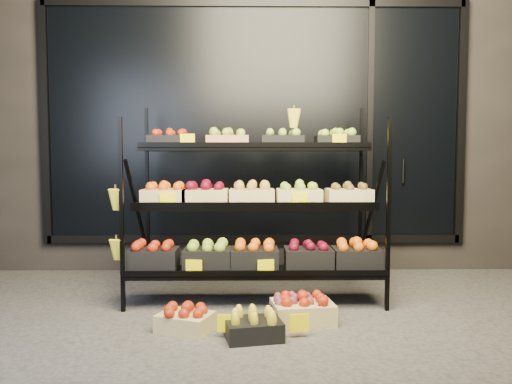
{
  "coord_description": "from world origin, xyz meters",
  "views": [
    {
      "loc": [
        -0.04,
        -3.62,
        1.19
      ],
      "look_at": [
        0.01,
        0.55,
        0.9
      ],
      "focal_mm": 35.0,
      "sensor_mm": 36.0,
      "label": 1
    }
  ],
  "objects_px": {
    "floor_crate_midleft": "(254,326)",
    "floor_crate_left": "(185,318)",
    "floor_crate_midright": "(303,308)",
    "display_rack": "(254,205)"
  },
  "relations": [
    {
      "from": "floor_crate_left",
      "to": "floor_crate_midright",
      "type": "relative_size",
      "value": 0.9
    },
    {
      "from": "floor_crate_midright",
      "to": "floor_crate_left",
      "type": "bearing_deg",
      "value": -176.08
    },
    {
      "from": "display_rack",
      "to": "floor_crate_midleft",
      "type": "height_order",
      "value": "display_rack"
    },
    {
      "from": "floor_crate_left",
      "to": "floor_crate_midleft",
      "type": "bearing_deg",
      "value": 2.88
    },
    {
      "from": "floor_crate_midleft",
      "to": "floor_crate_midright",
      "type": "distance_m",
      "value": 0.49
    },
    {
      "from": "display_rack",
      "to": "floor_crate_left",
      "type": "xyz_separation_m",
      "value": [
        -0.48,
        -0.86,
        -0.7
      ]
    },
    {
      "from": "floor_crate_midleft",
      "to": "floor_crate_midright",
      "type": "relative_size",
      "value": 0.87
    },
    {
      "from": "floor_crate_left",
      "to": "floor_crate_midright",
      "type": "xyz_separation_m",
      "value": [
        0.83,
        0.18,
        0.01
      ]
    },
    {
      "from": "floor_crate_left",
      "to": "floor_crate_midright",
      "type": "height_order",
      "value": "floor_crate_midright"
    },
    {
      "from": "floor_crate_midleft",
      "to": "floor_crate_left",
      "type": "bearing_deg",
      "value": 150.3
    }
  ]
}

